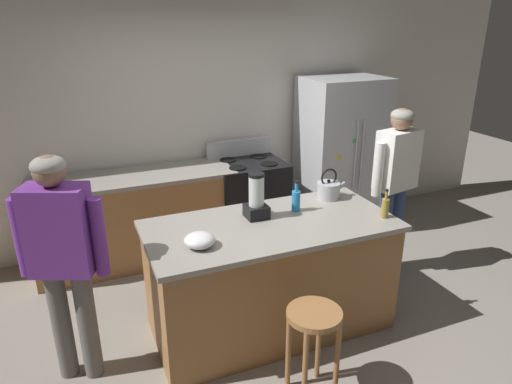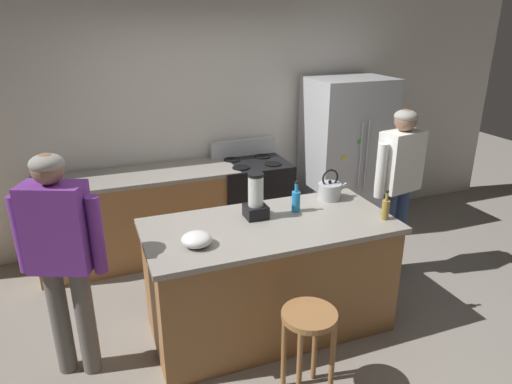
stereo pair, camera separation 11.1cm
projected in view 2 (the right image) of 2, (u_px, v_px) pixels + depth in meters
The scene contains 14 objects.
ground_plane at pixel (269, 324), 3.85m from camera, with size 14.00×14.00×0.00m, color gray.
back_wall at pixel (203, 119), 5.07m from camera, with size 8.00×0.10×2.70m, color silver.
kitchen_island at pixel (269, 276), 3.69m from camera, with size 1.92×0.92×0.93m.
back_counter_run at pixel (141, 217), 4.77m from camera, with size 2.00×0.64×0.93m.
refrigerator at pixel (345, 156), 5.37m from camera, with size 0.90×0.73×1.78m.
stove_range at pixel (252, 201), 5.15m from camera, with size 0.76×0.65×1.11m.
person_by_island_left at pixel (61, 248), 3.02m from camera, with size 0.58×0.36×1.64m.
person_by_sink_right at pixel (399, 178), 4.30m from camera, with size 0.60×0.30×1.64m.
bar_stool at pixel (309, 332), 2.96m from camera, with size 0.36×0.36×0.66m.
blender_appliance at pixel (256, 199), 3.58m from camera, with size 0.17×0.17×0.36m.
bottle_soda at pixel (296, 201), 3.71m from camera, with size 0.07×0.07×0.26m.
bottle_vinegar at pixel (386, 209), 3.57m from camera, with size 0.06×0.06×0.24m.
mixing_bowl at pixel (197, 239), 3.16m from camera, with size 0.21×0.21×0.10m, color white.
tea_kettle at pixel (330, 190), 3.97m from camera, with size 0.28×0.20×0.27m.
Camera 2 is at (-1.24, -2.95, 2.41)m, focal length 32.37 mm.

